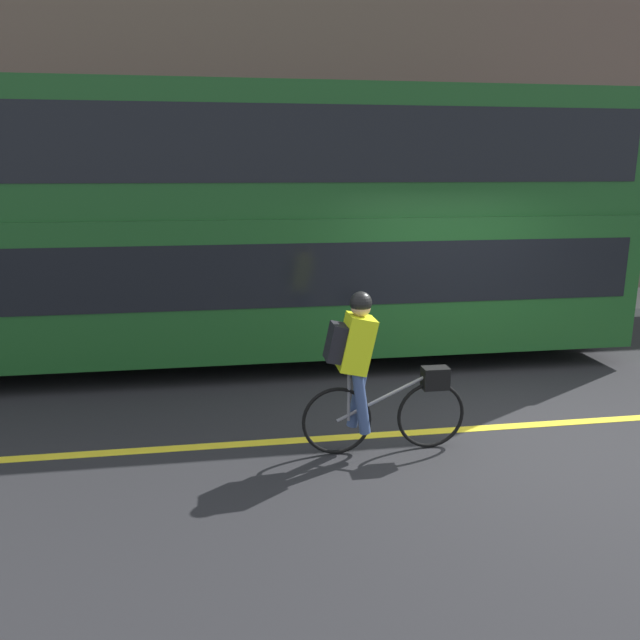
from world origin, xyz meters
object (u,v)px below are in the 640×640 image
(trash_bin, at_px, (488,279))
(street_sign_post, at_px, (586,231))
(bus, at_px, (247,216))
(cyclist_on_bike, at_px, (368,368))

(trash_bin, xyz_separation_m, street_sign_post, (1.99, -0.01, 0.90))
(bus, xyz_separation_m, cyclist_on_bike, (1.00, -3.37, -1.22))
(cyclist_on_bike, xyz_separation_m, street_sign_post, (5.75, 5.79, 0.67))
(cyclist_on_bike, height_order, street_sign_post, street_sign_post)
(cyclist_on_bike, relative_size, street_sign_post, 0.66)
(trash_bin, relative_size, street_sign_post, 0.40)
(bus, relative_size, street_sign_post, 4.26)
(bus, relative_size, cyclist_on_bike, 6.44)
(trash_bin, bearing_deg, street_sign_post, -0.18)
(bus, bearing_deg, cyclist_on_bike, -73.54)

